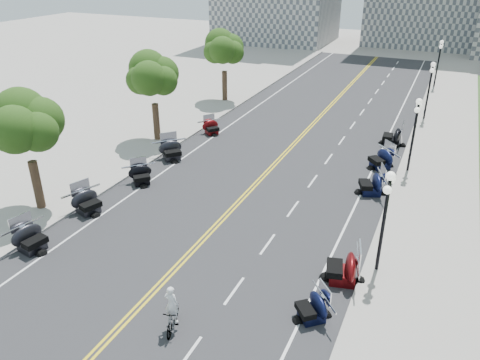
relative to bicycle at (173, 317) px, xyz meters
The scene contains 42 objects.
ground 3.64m from the bicycle, 123.06° to the left, with size 160.00×160.00×0.00m, color gray.
road 13.18m from the bicycle, 98.59° to the left, with size 16.00×90.00×0.01m, color #333335.
centerline_yellow_a 13.20m from the bicycle, 99.10° to the left, with size 0.12×90.00×0.00m, color yellow.
centerline_yellow_b 13.16m from the bicycle, 98.07° to the left, with size 0.12×90.00×0.00m, color yellow.
edge_line_north 13.76m from the bicycle, 71.20° to the left, with size 0.12×90.00×0.00m, color white.
edge_line_south 15.49m from the bicycle, 122.72° to the left, with size 0.12×90.00×0.00m, color white.
lane_dash_5 1.66m from the bicycle, 38.44° to the right, with size 0.12×2.00×0.00m, color white.
lane_dash_6 3.30m from the bicycle, 67.79° to the left, with size 0.12×2.00×0.00m, color white.
lane_dash_7 7.15m from the bicycle, 80.03° to the left, with size 0.12×2.00×0.00m, color white.
lane_dash_8 11.10m from the bicycle, 83.61° to the left, with size 0.12×2.00×0.00m, color white.
lane_dash_9 15.08m from the bicycle, 85.31° to the left, with size 0.12×2.00×0.00m, color white.
lane_dash_10 19.07m from the bicycle, 86.29° to the left, with size 0.12×2.00×0.00m, color white.
lane_dash_11 23.06m from the bicycle, 86.93° to the left, with size 0.12×2.00×0.00m, color white.
lane_dash_12 27.05m from the bicycle, 87.39° to the left, with size 0.12×2.00×0.00m, color white.
lane_dash_13 31.05m from the bicycle, 87.72° to the left, with size 0.12×2.00×0.00m, color white.
lane_dash_14 35.05m from the bicycle, 87.98° to the left, with size 0.12×2.00×0.00m, color white.
lane_dash_15 39.04m from the bicycle, 88.19° to the left, with size 0.12×2.00×0.00m, color white.
lane_dash_16 43.04m from the bicycle, 88.36° to the left, with size 0.12×2.00×0.00m, color white.
lane_dash_17 47.04m from the bicycle, 88.50° to the left, with size 0.12×2.00×0.00m, color white.
lane_dash_18 51.04m from the bicycle, 88.62° to the left, with size 0.12×2.00×0.00m, color white.
lane_dash_19 55.04m from the bicycle, 88.72° to the left, with size 0.12×2.00×0.00m, color white.
sidewalk_north 15.57m from the bicycle, 56.76° to the left, with size 5.00×90.00×0.15m, color #9E9991.
sidewalk_south 18.03m from the bicycle, 133.75° to the left, with size 5.00×90.00×0.15m, color #9E9991.
street_lamp_2 9.88m from the bicycle, 46.62° to the left, with size 0.50×1.20×4.90m, color black, non-canonical shape.
street_lamp_3 20.25m from the bicycle, 70.77° to the left, with size 0.50×1.20×4.90m, color black, non-canonical shape.
street_lamp_4 31.79m from the bicycle, 77.93° to the left, with size 0.50×1.20×4.90m, color black, non-canonical shape.
street_lamp_5 43.58m from the bicycle, 81.23° to the left, with size 0.50×1.20×4.90m, color black, non-canonical shape.
tree_2 13.64m from the bicycle, 157.24° to the left, with size 4.80×4.80×9.20m, color #235619, non-canonical shape.
tree_3 21.23m from the bicycle, 125.11° to the left, with size 4.80×4.80×9.20m, color #235619, non-canonical shape.
tree_4 31.67m from the bicycle, 112.41° to the left, with size 4.80×4.80×9.20m, color #235619, non-canonical shape.
motorcycle_n_5 5.53m from the bicycle, 29.99° to the left, with size 1.78×1.78×1.25m, color black, non-canonical shape.
motorcycle_n_6 7.79m from the bicycle, 46.80° to the left, with size 2.23×2.23×1.56m, color #590A0C, non-canonical shape.
motorcycle_n_8 15.62m from the bicycle, 71.58° to the left, with size 2.14×2.14×1.50m, color black, non-canonical shape.
motorcycle_n_9 19.57m from the bicycle, 75.73° to the left, with size 2.11×2.11×1.48m, color black, non-canonical shape.
motorcycle_n_10 24.26m from the bicycle, 78.29° to the left, with size 2.20×2.20×1.54m, color black, non-canonical shape.
motorcycle_s_5 9.40m from the bicycle, 169.37° to the left, with size 2.08×2.08×1.46m, color black, non-canonical shape.
motorcycle_s_6 10.93m from the bicycle, 147.70° to the left, with size 2.07×2.07×1.45m, color black, non-canonical shape.
motorcycle_s_7 13.36m from the bicycle, 130.47° to the left, with size 1.87×1.87×1.31m, color black, non-canonical shape.
motorcycle_s_8 16.93m from the bicycle, 122.11° to the left, with size 2.13×2.13×1.49m, color black, non-canonical shape.
motorcycle_s_9 22.00m from the bicycle, 113.64° to the left, with size 1.76×1.76×1.23m, color #590A0C, non-canonical shape.
bicycle is the anchor object (origin of this frame).
cyclist_rider 1.37m from the bicycle, ahead, with size 0.61×0.40×1.67m, color silver.
Camera 1 is at (10.16, -14.70, 13.30)m, focal length 35.00 mm.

